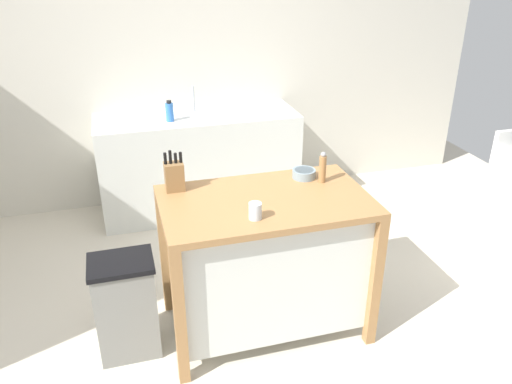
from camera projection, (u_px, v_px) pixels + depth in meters
The scene contains 11 objects.
ground_plane at pixel (235, 323), 3.30m from camera, with size 6.74×6.74×0.00m, color beige.
wall_back at pixel (177, 59), 4.48m from camera, with size 5.74×0.10×2.60m, color beige.
kitchen_island at pixel (265, 257), 3.08m from camera, with size 1.20×0.72×0.90m.
knife_block at pixel (174, 176), 2.98m from camera, with size 0.11×0.09×0.25m.
bowl_stoneware_deep at pixel (304, 173), 3.16m from camera, with size 0.14×0.14×0.05m.
drinking_cup at pixel (255, 211), 2.68m from camera, with size 0.07×0.07×0.09m.
pepper_grinder at pixel (323, 168), 3.08m from camera, with size 0.04×0.04×0.19m.
trash_bin at pixel (126, 306), 2.96m from camera, with size 0.36×0.28×0.63m.
sink_counter at pixel (199, 163), 4.57m from camera, with size 1.73×0.60×0.89m.
sink_faucet at pixel (193, 99), 4.45m from camera, with size 0.02×0.02×0.22m.
bottle_spray_cleaner at pixel (170, 112), 4.20m from camera, with size 0.07×0.07×0.17m.
Camera 1 is at (-0.58, -2.54, 2.20)m, focal length 35.90 mm.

